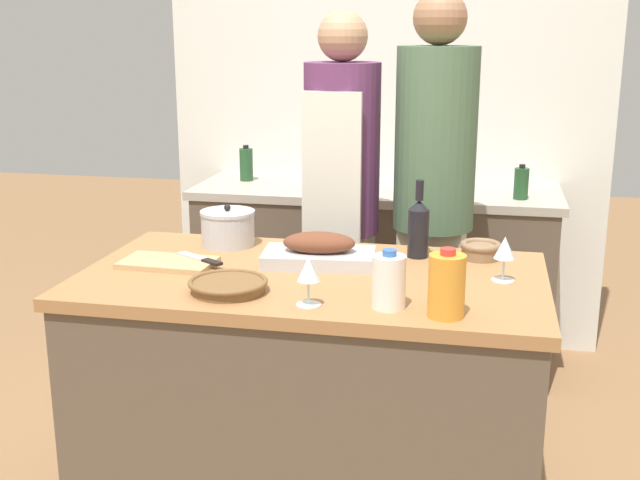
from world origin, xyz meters
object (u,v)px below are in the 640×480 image
wine_glass_left (505,250)px  condiment_bottle_short (246,164)px  wine_bottle_green (418,227)px  roasting_pan (318,252)px  stock_pot (228,228)px  juice_jug (447,285)px  cutting_board (168,263)px  milk_jug (389,281)px  wine_glass_right (308,272)px  knife_chef (201,259)px  mixing_bowl (481,249)px  condiment_bottle_tall (521,183)px  person_cook_guest (434,193)px  wicker_basket (228,285)px  person_cook_aproned (341,200)px

wine_glass_left → condiment_bottle_short: size_ratio=0.78×
wine_bottle_green → roasting_pan: bearing=-153.1°
stock_pot → juice_jug: 1.00m
cutting_board → milk_jug: 0.81m
wine_glass_left → stock_pot: bearing=166.5°
cutting_board → wine_bottle_green: (0.80, 0.27, 0.10)m
wine_glass_right → condiment_bottle_short: size_ratio=0.78×
knife_chef → juice_jug: bearing=-21.8°
stock_pot → mixing_bowl: bearing=0.7°
wine_glass_right → condiment_bottle_tall: (0.63, 1.62, -0.03)m
juice_jug → person_cook_guest: bearing=95.9°
wine_glass_left → wine_glass_right: size_ratio=1.00×
wine_glass_left → condiment_bottle_short: condiment_bottle_short is taller
wicker_basket → condiment_bottle_tall: 1.79m
wicker_basket → cutting_board: (-0.28, 0.22, -0.01)m
wine_glass_right → person_cook_guest: person_cook_guest is taller
milk_jug → person_cook_guest: 1.08m
wine_glass_left → person_cook_guest: person_cook_guest is taller
roasting_pan → condiment_bottle_short: 1.56m
mixing_bowl → wine_glass_right: 0.76m
stock_pot → person_cook_aproned: (0.32, 0.52, 0.01)m
milk_jug → person_cook_aproned: (-0.33, 1.07, -0.00)m
cutting_board → condiment_bottle_tall: (1.17, 1.33, 0.07)m
cutting_board → knife_chef: 0.11m
person_cook_aproned → stock_pot: bearing=-115.4°
stock_pot → wine_glass_right: stock_pot is taller
wine_bottle_green → person_cook_guest: 0.54m
knife_chef → person_cook_guest: size_ratio=0.11×
cutting_board → mixing_bowl: (1.01, 0.30, 0.02)m
stock_pot → person_cook_aproned: bearing=58.6°
milk_jug → cutting_board: bearing=161.2°
juice_jug → knife_chef: (-0.82, 0.33, -0.07)m
cutting_board → juice_jug: juice_jug is taller
condiment_bottle_tall → person_cook_guest: bearing=-125.0°
condiment_bottle_tall → juice_jug: bearing=-98.6°
wicker_basket → juice_jug: (0.65, -0.08, 0.07)m
juice_jug → wine_glass_right: 0.38m
juice_jug → person_cook_aproned: 1.21m
roasting_pan → condiment_bottle_short: size_ratio=2.12×
milk_jug → condiment_bottle_short: 2.02m
wicker_basket → knife_chef: 0.31m
wine_glass_left → person_cook_aproned: 1.00m
juice_jug → wine_glass_right: bearing=178.7°
wine_glass_left → person_cook_guest: size_ratio=0.08×
wine_glass_right → knife_chef: bearing=143.8°
wine_bottle_green → condiment_bottle_short: bearing=128.6°
milk_jug → condiment_bottle_short: bearing=118.3°
knife_chef → person_cook_aproned: 0.85m
stock_pot → wine_bottle_green: (0.68, -0.01, 0.04)m
mixing_bowl → condiment_bottle_short: condiment_bottle_short is taller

